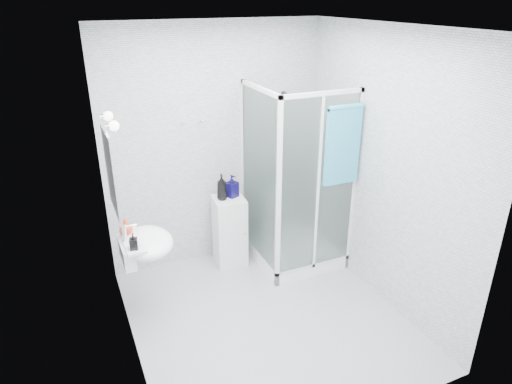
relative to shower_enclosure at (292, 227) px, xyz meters
name	(u,v)px	position (x,y,z in m)	size (l,w,h in m)	color
room	(268,192)	(-0.67, -0.77, 0.85)	(2.40, 2.60, 2.60)	silver
shower_enclosure	(292,227)	(0.00, 0.00, 0.00)	(0.90, 0.95, 2.00)	white
wall_basin	(144,244)	(-1.66, -0.32, 0.35)	(0.46, 0.56, 0.35)	white
mirror	(111,173)	(-1.85, -0.32, 1.05)	(0.02, 0.60, 0.70)	white
vanity_lights	(110,121)	(-1.80, -0.32, 1.47)	(0.10, 0.40, 0.08)	silver
wall_hooks	(193,122)	(-0.92, 0.49, 1.17)	(0.23, 0.06, 0.03)	silver
storage_cabinet	(230,231)	(-0.63, 0.28, -0.05)	(0.36, 0.37, 0.80)	silver
hand_towel	(343,143)	(0.30, -0.40, 1.05)	(0.37, 0.05, 0.79)	teal
shampoo_bottle_a	(222,187)	(-0.70, 0.29, 0.49)	(0.11, 0.11, 0.28)	black
shampoo_bottle_b	(232,186)	(-0.58, 0.32, 0.47)	(0.11, 0.11, 0.25)	#0E0A3E
soap_dispenser_orange	(126,227)	(-1.78, -0.20, 0.49)	(0.12, 0.12, 0.15)	red
soap_dispenser_black	(133,241)	(-1.76, -0.49, 0.49)	(0.07, 0.07, 0.14)	black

